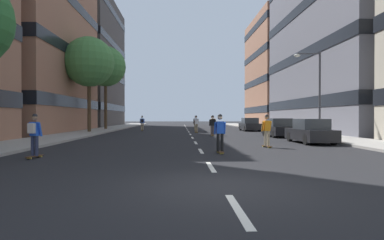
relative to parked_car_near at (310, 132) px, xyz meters
name	(u,v)px	position (x,y,z in m)	size (l,w,h in m)	color
ground_plane	(189,132)	(-7.16, 14.72, -0.70)	(163.15, 163.15, 0.00)	black
sidewalk_left	(99,130)	(-17.42, 18.12, -0.63)	(3.79, 74.77, 0.14)	#9E9991
sidewalk_right	(275,130)	(3.09, 18.12, -0.63)	(3.79, 74.77, 0.14)	#9E9991
lane_markings	(189,132)	(-7.16, 15.53, -0.70)	(0.16, 62.20, 0.01)	silver
building_left_mid	(4,32)	(-26.76, 15.39, 9.94)	(15.03, 19.32, 21.10)	#9E6B51
building_left_far	(71,63)	(-26.76, 37.02, 10.13)	(15.03, 20.79, 21.47)	#4C4744
building_right_far	(296,72)	(12.44, 37.02, 8.89)	(15.03, 17.09, 18.99)	#9E6B51
parked_car_near	(310,132)	(0.00, 0.00, 0.00)	(1.82, 4.40, 1.52)	black
parked_car_mid	(279,128)	(0.00, 6.56, 0.00)	(1.82, 4.40, 1.52)	black
parked_car_far	(250,125)	(0.00, 17.70, 0.00)	(1.82, 4.40, 1.52)	black
street_tree_mid	(89,62)	(-17.42, 13.84, 6.55)	(5.09, 5.09, 9.68)	#4C3823
street_tree_far	(106,67)	(-17.42, 21.39, 7.23)	(5.02, 5.02, 10.33)	#4C3823
streetlamp_right	(315,85)	(2.35, 4.91, 3.44)	(2.13, 0.30, 6.50)	#3F3F44
skater_0	(196,123)	(-6.43, 13.80, 0.29)	(0.56, 0.92, 1.78)	brown
skater_1	(212,124)	(-5.35, 7.95, 0.29)	(0.54, 0.91, 1.78)	brown
skater_2	(34,133)	(-13.98, -6.91, 0.32)	(0.57, 0.92, 1.78)	brown
skater_3	(267,129)	(-3.49, -2.76, 0.29)	(0.57, 0.92, 1.78)	brown
skater_4	(213,122)	(-4.38, 16.59, 0.32)	(0.53, 0.90, 1.78)	brown
skater_5	(196,122)	(-6.24, 18.82, 0.32)	(0.55, 0.92, 1.78)	brown
skater_6	(142,122)	(-12.55, 18.61, 0.32)	(0.55, 0.91, 1.78)	brown
skater_7	(213,124)	(-5.11, 9.78, 0.29)	(0.54, 0.91, 1.78)	brown
skater_9	(220,132)	(-6.36, -5.47, 0.29)	(0.55, 0.91, 1.78)	brown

